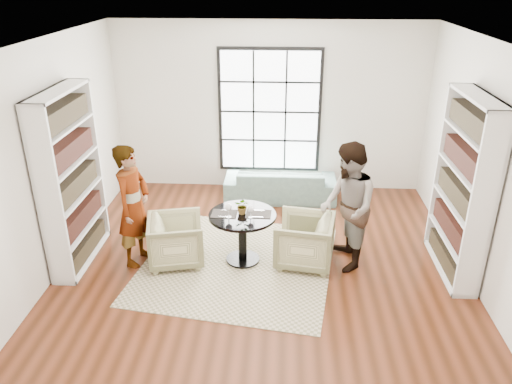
# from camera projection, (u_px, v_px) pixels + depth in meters

# --- Properties ---
(ground) EXTENTS (6.00, 6.00, 0.00)m
(ground) POSITION_uv_depth(u_px,v_px,m) (262.00, 274.00, 6.72)
(ground) COLOR #5E2916
(room_shell) EXTENTS (6.00, 6.01, 6.00)m
(room_shell) POSITION_uv_depth(u_px,v_px,m) (264.00, 173.00, 6.69)
(room_shell) COLOR silver
(room_shell) RESTS_ON ground
(rug) EXTENTS (2.92, 2.92, 0.01)m
(rug) POSITION_uv_depth(u_px,v_px,m) (237.00, 264.00, 6.95)
(rug) COLOR #BDAB8D
(rug) RESTS_ON ground
(pedestal_table) EXTENTS (0.92, 0.92, 0.73)m
(pedestal_table) POSITION_uv_depth(u_px,v_px,m) (242.00, 227.00, 6.81)
(pedestal_table) COLOR black
(pedestal_table) RESTS_ON ground
(sofa) EXTENTS (1.95, 0.76, 0.57)m
(sofa) POSITION_uv_depth(u_px,v_px,m) (280.00, 184.00, 8.82)
(sofa) COLOR gray
(sofa) RESTS_ON ground
(armchair_left) EXTENTS (0.89, 0.87, 0.68)m
(armchair_left) POSITION_uv_depth(u_px,v_px,m) (176.00, 240.00, 6.87)
(armchair_left) COLOR tan
(armchair_left) RESTS_ON ground
(armchair_right) EXTENTS (0.88, 0.87, 0.70)m
(armchair_right) POSITION_uv_depth(u_px,v_px,m) (304.00, 241.00, 6.84)
(armchair_right) COLOR #C1AE8A
(armchair_right) RESTS_ON ground
(person_left) EXTENTS (0.55, 0.71, 1.71)m
(person_left) POSITION_uv_depth(u_px,v_px,m) (133.00, 206.00, 6.69)
(person_left) COLOR gray
(person_left) RESTS_ON ground
(person_right) EXTENTS (0.77, 0.93, 1.76)m
(person_right) POSITION_uv_depth(u_px,v_px,m) (347.00, 207.00, 6.59)
(person_right) COLOR gray
(person_right) RESTS_ON ground
(placemat_left) EXTENTS (0.35, 0.27, 0.01)m
(placemat_left) POSITION_uv_depth(u_px,v_px,m) (224.00, 214.00, 6.73)
(placemat_left) COLOR black
(placemat_left) RESTS_ON pedestal_table
(placemat_right) EXTENTS (0.35, 0.27, 0.01)m
(placemat_right) POSITION_uv_depth(u_px,v_px,m) (259.00, 214.00, 6.73)
(placemat_right) COLOR black
(placemat_right) RESTS_ON pedestal_table
(cutlery_left) EXTENTS (0.15, 0.22, 0.01)m
(cutlery_left) POSITION_uv_depth(u_px,v_px,m) (224.00, 213.00, 6.73)
(cutlery_left) COLOR silver
(cutlery_left) RESTS_ON placemat_left
(cutlery_right) EXTENTS (0.15, 0.22, 0.01)m
(cutlery_right) POSITION_uv_depth(u_px,v_px,m) (259.00, 213.00, 6.73)
(cutlery_right) COLOR silver
(cutlery_right) RESTS_ON placemat_right
(wine_glass_left) EXTENTS (0.09, 0.09, 0.20)m
(wine_glass_left) POSITION_uv_depth(u_px,v_px,m) (229.00, 208.00, 6.58)
(wine_glass_left) COLOR silver
(wine_glass_left) RESTS_ON pedestal_table
(wine_glass_right) EXTENTS (0.08, 0.08, 0.17)m
(wine_glass_right) POSITION_uv_depth(u_px,v_px,m) (251.00, 209.00, 6.59)
(wine_glass_right) COLOR silver
(wine_glass_right) RESTS_ON pedestal_table
(flower_centerpiece) EXTENTS (0.23, 0.20, 0.23)m
(flower_centerpiece) POSITION_uv_depth(u_px,v_px,m) (243.00, 206.00, 6.71)
(flower_centerpiece) COLOR gray
(flower_centerpiece) RESTS_ON pedestal_table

